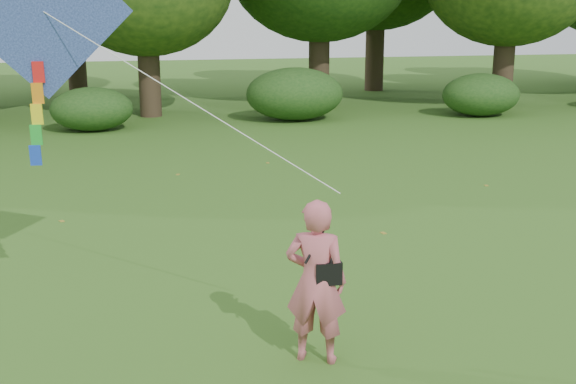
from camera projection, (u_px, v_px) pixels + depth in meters
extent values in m
plane|color=#265114|center=(395.00, 354.00, 8.40)|extent=(100.00, 100.00, 0.00)
imported|color=#BF5A65|center=(316.00, 281.00, 8.05)|extent=(0.82, 0.70, 1.90)
cube|color=black|center=(327.00, 272.00, 8.02)|extent=(0.30, 0.20, 0.26)
cylinder|color=black|center=(317.00, 242.00, 7.89)|extent=(0.33, 0.14, 0.47)
cube|color=#235F99|center=(42.00, 11.00, 8.69)|extent=(2.16, 0.24, 2.16)
cube|color=black|center=(42.00, 11.00, 8.71)|extent=(0.12, 0.33, 1.97)
cylinder|color=white|center=(183.00, 97.00, 8.24)|extent=(3.16, 2.16, 1.93)
cube|color=red|center=(38.00, 72.00, 8.87)|extent=(0.14, 0.06, 0.26)
cube|color=orange|center=(38.00, 93.00, 8.92)|extent=(0.14, 0.06, 0.26)
cube|color=yellow|center=(37.00, 114.00, 8.98)|extent=(0.14, 0.06, 0.26)
cube|color=green|center=(36.00, 135.00, 9.04)|extent=(0.14, 0.06, 0.26)
cube|color=blue|center=(35.00, 155.00, 9.10)|extent=(0.14, 0.06, 0.26)
cylinder|color=#3A2D1E|center=(149.00, 74.00, 26.49)|extent=(0.80, 0.80, 3.15)
cylinder|color=#3A2D1E|center=(319.00, 60.00, 29.80)|extent=(0.86, 0.86, 3.67)
cylinder|color=#3A2D1E|center=(503.00, 64.00, 28.96)|extent=(0.83, 0.83, 3.43)
cylinder|color=#3A2D1E|center=(76.00, 57.00, 32.89)|extent=(0.84, 0.84, 3.50)
cylinder|color=#3A2D1E|center=(375.00, 49.00, 34.86)|extent=(0.90, 0.90, 4.02)
ellipsoid|color=#264919|center=(92.00, 109.00, 23.53)|extent=(2.66, 2.09, 1.42)
ellipsoid|color=#264919|center=(295.00, 94.00, 25.72)|extent=(3.50, 2.75, 1.88)
ellipsoid|color=#264919|center=(481.00, 95.00, 26.78)|extent=(2.94, 2.31, 1.58)
cube|color=olive|center=(486.00, 185.00, 16.36)|extent=(0.10, 0.13, 0.01)
cube|color=olive|center=(383.00, 233.00, 12.90)|extent=(0.10, 0.13, 0.01)
cube|color=olive|center=(268.00, 163.00, 18.76)|extent=(0.10, 0.13, 0.01)
cube|color=olive|center=(178.00, 174.00, 17.44)|extent=(0.11, 0.14, 0.01)
cube|color=olive|center=(62.00, 221.00, 13.63)|extent=(0.12, 0.14, 0.01)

